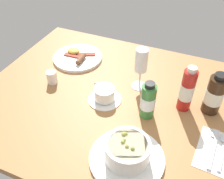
# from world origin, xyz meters

# --- Properties ---
(ground_plane) EXTENTS (1.10, 0.84, 0.03)m
(ground_plane) POSITION_xyz_m (0.00, 0.00, -0.01)
(ground_plane) COLOR #9E6B3D
(porridge_bowl) EXTENTS (0.23, 0.23, 0.09)m
(porridge_bowl) POSITION_xyz_m (0.12, -0.24, 0.04)
(porridge_bowl) COLOR white
(porridge_bowl) RESTS_ON ground_plane
(cutlery_setting) EXTENTS (0.13, 0.18, 0.01)m
(cutlery_setting) POSITION_xyz_m (0.37, -0.10, 0.00)
(cutlery_setting) COLOR white
(cutlery_setting) RESTS_ON ground_plane
(coffee_cup) EXTENTS (0.13, 0.13, 0.06)m
(coffee_cup) POSITION_xyz_m (-0.05, -0.03, 0.03)
(coffee_cup) COLOR white
(coffee_cup) RESTS_ON ground_plane
(creamer_jug) EXTENTS (0.05, 0.04, 0.06)m
(creamer_jug) POSITION_xyz_m (-0.30, -0.01, 0.03)
(creamer_jug) COLOR white
(creamer_jug) RESTS_ON ground_plane
(wine_glass) EXTENTS (0.07, 0.07, 0.17)m
(wine_glass) POSITION_xyz_m (0.04, 0.11, 0.12)
(wine_glass) COLOR white
(wine_glass) RESTS_ON ground_plane
(sauce_bottle_green) EXTENTS (0.05, 0.05, 0.15)m
(sauce_bottle_green) POSITION_xyz_m (0.12, -0.04, 0.07)
(sauce_bottle_green) COLOR #337233
(sauce_bottle_green) RESTS_ON ground_plane
(sauce_bottle_brown) EXTENTS (0.06, 0.06, 0.16)m
(sauce_bottle_brown) POSITION_xyz_m (0.32, 0.07, 0.08)
(sauce_bottle_brown) COLOR #382314
(sauce_bottle_brown) RESTS_ON ground_plane
(sauce_bottle_red) EXTENTS (0.05, 0.05, 0.18)m
(sauce_bottle_red) POSITION_xyz_m (0.23, 0.05, 0.08)
(sauce_bottle_red) COLOR #B21E19
(sauce_bottle_red) RESTS_ON ground_plane
(breakfast_plate) EXTENTS (0.23, 0.23, 0.04)m
(breakfast_plate) POSITION_xyz_m (-0.29, 0.18, 0.01)
(breakfast_plate) COLOR white
(breakfast_plate) RESTS_ON ground_plane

